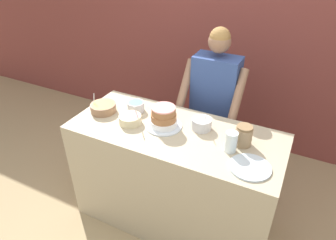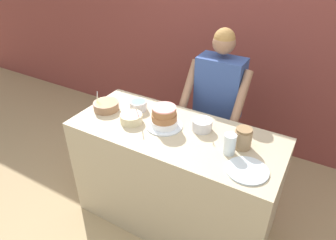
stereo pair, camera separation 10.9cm
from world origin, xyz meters
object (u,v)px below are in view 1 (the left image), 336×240
frosting_bowl_yellow (103,107)px  drinking_glass (231,142)px  stoneware_jar (244,136)px  cake (164,118)px  frosting_bowl_white (202,123)px  frosting_bowl_blue (136,106)px  ceramic_plate (250,167)px  frosting_bowl_pink (130,119)px  person_baker (214,98)px

frosting_bowl_yellow → drinking_glass: size_ratio=1.41×
drinking_glass → stoneware_jar: stoneware_jar is taller
cake → frosting_bowl_white: bearing=20.7°
frosting_bowl_blue → drinking_glass: bearing=-11.6°
frosting_bowl_white → ceramic_plate: frosting_bowl_white is taller
frosting_bowl_yellow → frosting_bowl_blue: bearing=29.8°
cake → stoneware_jar: bearing=4.1°
frosting_bowl_pink → stoneware_jar: 0.86m
frosting_bowl_pink → person_baker: bearing=57.9°
drinking_glass → stoneware_jar: (0.06, 0.11, 0.00)m
person_baker → frosting_bowl_pink: bearing=-122.1°
cake → frosting_bowl_blue: size_ratio=2.03×
frosting_bowl_blue → frosting_bowl_yellow: (-0.23, -0.13, -0.00)m
cake → frosting_bowl_pink: frosting_bowl_pink is taller
frosting_bowl_blue → stoneware_jar: stoneware_jar is taller
drinking_glass → frosting_bowl_white: bearing=148.5°
frosting_bowl_yellow → ceramic_plate: 1.27m
frosting_bowl_white → drinking_glass: frosting_bowl_white is taller
frosting_bowl_blue → ceramic_plate: bearing=-15.9°
cake → stoneware_jar: size_ratio=1.86×
frosting_bowl_yellow → cake: bearing=2.4°
cake → frosting_bowl_blue: 0.34m
person_baker → stoneware_jar: (0.41, -0.59, 0.08)m
person_baker → ceramic_plate: size_ratio=5.88×
person_baker → ceramic_plate: bearing=-57.4°
frosting_bowl_white → drinking_glass: size_ratio=1.04×
frosting_bowl_blue → frosting_bowl_yellow: 0.27m
cake → ceramic_plate: (0.71, -0.18, -0.07)m
ceramic_plate → frosting_bowl_yellow: bearing=172.8°
person_baker → frosting_bowl_white: person_baker is taller
person_baker → frosting_bowl_pink: 0.84m
frosting_bowl_pink → ceramic_plate: (0.96, -0.11, -0.03)m
ceramic_plate → stoneware_jar: (-0.11, 0.22, 0.07)m
stoneware_jar → ceramic_plate: bearing=-64.1°
person_baker → frosting_bowl_blue: size_ratio=11.35×
frosting_bowl_blue → frosting_bowl_white: size_ratio=0.91×
person_baker → cake: bearing=-106.7°
cake → frosting_bowl_yellow: 0.55m
cake → drinking_glass: bearing=-6.9°
person_baker → frosting_bowl_yellow: (-0.74, -0.66, 0.05)m
frosting_bowl_pink → drinking_glass: (0.80, 0.01, 0.04)m
frosting_bowl_pink → cake: bearing=16.5°
person_baker → drinking_glass: (0.35, -0.70, 0.08)m
frosting_bowl_blue → frosting_bowl_white: (0.59, -0.01, 0.00)m
stoneware_jar → drinking_glass: bearing=-117.5°
frosting_bowl_blue → stoneware_jar: size_ratio=0.91×
cake → frosting_bowl_white: (0.27, 0.10, -0.03)m
cake → frosting_bowl_blue: bearing=160.7°
frosting_bowl_blue → stoneware_jar: bearing=-4.3°
frosting_bowl_pink → stoneware_jar: (0.86, 0.12, 0.04)m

